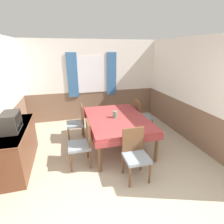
{
  "coord_description": "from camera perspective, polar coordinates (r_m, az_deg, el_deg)",
  "views": [
    {
      "loc": [
        -0.88,
        -1.54,
        2.31
      ],
      "look_at": [
        0.12,
        2.2,
        0.9
      ],
      "focal_mm": 28.0,
      "sensor_mm": 36.0,
      "label": 1
    }
  ],
  "objects": [
    {
      "name": "chair_left_far",
      "position": [
        4.67,
        -11.09,
        -3.02
      ],
      "size": [
        0.44,
        0.44,
        0.95
      ],
      "rotation": [
        0.0,
        0.0,
        1.57
      ],
      "color": "brown",
      "rests_on": "ground_plane"
    },
    {
      "name": "dining_table",
      "position": [
        4.24,
        1.59,
        -3.02
      ],
      "size": [
        1.4,
        1.98,
        0.75
      ],
      "color": "#9E3838",
      "rests_on": "ground_plane"
    },
    {
      "name": "vase",
      "position": [
        4.17,
        1.02,
        -0.78
      ],
      "size": [
        0.11,
        0.11,
        0.16
      ],
      "color": "slate",
      "rests_on": "dining_table"
    },
    {
      "name": "tv",
      "position": [
        3.75,
        -30.12,
        -2.83
      ],
      "size": [
        0.29,
        0.49,
        0.35
      ],
      "color": "#2D2823",
      "rests_on": "sideboard"
    },
    {
      "name": "wall_right",
      "position": [
        4.87,
        24.55,
        6.18
      ],
      "size": [
        0.05,
        4.62,
        2.6
      ],
      "color": "white",
      "rests_on": "ground_plane"
    },
    {
      "name": "chair_head_near",
      "position": [
        3.32,
        7.53,
        -12.94
      ],
      "size": [
        0.44,
        0.44,
        0.95
      ],
      "rotation": [
        0.0,
        0.0,
        3.14
      ],
      "color": "brown",
      "rests_on": "ground_plane"
    },
    {
      "name": "chair_left_near",
      "position": [
        3.66,
        -9.67,
        -9.73
      ],
      "size": [
        0.44,
        0.44,
        0.95
      ],
      "rotation": [
        0.0,
        0.0,
        1.57
      ],
      "color": "brown",
      "rests_on": "ground_plane"
    },
    {
      "name": "sideboard",
      "position": [
        4.09,
        -28.15,
        -9.94
      ],
      "size": [
        0.46,
        1.6,
        0.85
      ],
      "color": "brown",
      "rests_on": "ground_plane"
    },
    {
      "name": "chair_right_far",
      "position": [
        5.09,
        9.51,
        -0.99
      ],
      "size": [
        0.44,
        0.44,
        0.95
      ],
      "rotation": [
        0.0,
        0.0,
        4.71
      ],
      "color": "brown",
      "rests_on": "ground_plane"
    },
    {
      "name": "wall_back",
      "position": [
        5.93,
        -6.34,
        10.16
      ],
      "size": [
        4.71,
        0.1,
        2.6
      ],
      "color": "white",
      "rests_on": "ground_plane"
    }
  ]
}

